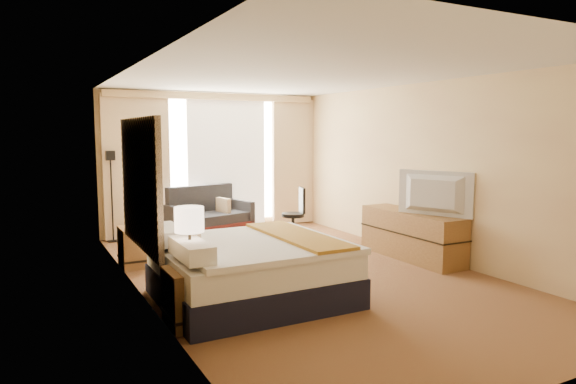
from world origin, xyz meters
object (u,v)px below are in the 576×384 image
loveseat (209,220)px  desk_chair (296,216)px  lamp_left (189,221)px  bed (250,269)px  television (432,194)px  media_dresser (411,235)px  lamp_right (138,197)px  nightstand_left (191,297)px  nightstand_right (137,246)px  floor_lamp (111,178)px

loveseat → desk_chair: 1.59m
lamp_left → loveseat: bearing=68.6°
bed → television: bearing=4.0°
loveseat → lamp_left: size_ratio=2.65×
media_dresser → lamp_right: bearing=158.8°
lamp_left → lamp_right: lamp_left is taller
nightstand_left → lamp_left: bearing=70.1°
bed → lamp_left: (-0.79, -0.36, 0.67)m
nightstand_right → desk_chair: desk_chair is taller
nightstand_left → television: television is taller
nightstand_right → desk_chair: bearing=10.6°
loveseat → lamp_right: 2.27m
nightstand_left → floor_lamp: size_ratio=0.35×
loveseat → lamp_left: bearing=-125.5°
loveseat → desk_chair: bearing=-51.9°
loveseat → nightstand_right: bearing=-150.4°
lamp_right → bed: bearing=-69.4°
floor_lamp → television: bearing=-45.5°
media_dresser → desk_chair: size_ratio=1.97×
media_dresser → lamp_left: lamp_left is taller
nightstand_left → bed: (0.81, 0.40, 0.07)m
bed → lamp_left: 1.10m
nightstand_right → floor_lamp: bearing=90.9°
media_dresser → bed: 2.96m
nightstand_left → media_dresser: media_dresser is taller
nightstand_right → media_dresser: size_ratio=0.31×
bed → nightstand_right: bearing=111.1°
media_dresser → loveseat: bearing=125.8°
lamp_right → floor_lamp: bearing=91.8°
loveseat → floor_lamp: size_ratio=1.02×
lamp_left → television: 3.68m
desk_chair → lamp_left: lamp_left is taller
desk_chair → lamp_left: 4.14m
desk_chair → television: bearing=-53.6°
nightstand_right → bed: (0.81, -2.10, 0.07)m
floor_lamp → desk_chair: bearing=-24.9°
loveseat → lamp_right: size_ratio=2.86×
desk_chair → floor_lamp: bearing=172.6°
floor_lamp → television: 5.25m
desk_chair → lamp_right: lamp_right is taller
floor_lamp → lamp_right: (0.06, -1.88, -0.12)m
loveseat → lamp_left: 4.31m
loveseat → television: 4.05m
desk_chair → lamp_right: bearing=-151.3°
nightstand_right → media_dresser: bearing=-21.4°
nightstand_right → television: television is taller
media_dresser → television: television is taller
bed → floor_lamp: 4.11m
lamp_right → television: size_ratio=0.51×
nightstand_left → floor_lamp: bearing=90.4°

